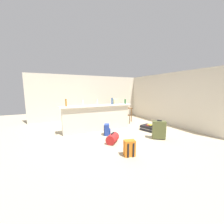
{
  "coord_description": "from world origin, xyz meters",
  "views": [
    {
      "loc": [
        -2.45,
        -4.79,
        1.68
      ],
      "look_at": [
        0.09,
        0.39,
        0.76
      ],
      "focal_mm": 22.09,
      "sensor_mm": 36.0,
      "label": 1
    }
  ],
  "objects_px": {
    "dining_chair_far_side": "(116,110)",
    "backpack_orange": "(129,148)",
    "bottle_white": "(97,102)",
    "backpack_blue": "(107,130)",
    "suitcase_flat_black": "(150,128)",
    "book_stack": "(150,125)",
    "bottle_green": "(125,101)",
    "bottle_blue": "(112,101)",
    "duffel_bag_red": "(113,138)",
    "bottle_clear": "(83,103)",
    "dining_chair_near_partition": "(124,113)",
    "dining_table": "(120,109)",
    "suitcase_upright_olive": "(159,130)",
    "bottle_amber": "(66,103)",
    "grocery_bag": "(116,102)"
  },
  "relations": [
    {
      "from": "bottle_green",
      "to": "dining_table",
      "type": "xyz_separation_m",
      "value": [
        0.45,
        1.22,
        -0.54
      ]
    },
    {
      "from": "bottle_clear",
      "to": "suitcase_flat_black",
      "type": "height_order",
      "value": "bottle_clear"
    },
    {
      "from": "bottle_white",
      "to": "grocery_bag",
      "type": "height_order",
      "value": "bottle_white"
    },
    {
      "from": "bottle_white",
      "to": "grocery_bag",
      "type": "bearing_deg",
      "value": -5.08
    },
    {
      "from": "bottle_amber",
      "to": "grocery_bag",
      "type": "bearing_deg",
      "value": -2.18
    },
    {
      "from": "suitcase_flat_black",
      "to": "book_stack",
      "type": "xyz_separation_m",
      "value": [
        -0.03,
        -0.0,
        0.14
      ]
    },
    {
      "from": "bottle_blue",
      "to": "dining_chair_near_partition",
      "type": "bearing_deg",
      "value": 35.28
    },
    {
      "from": "backpack_orange",
      "to": "bottle_blue",
      "type": "bearing_deg",
      "value": 74.26
    },
    {
      "from": "backpack_orange",
      "to": "book_stack",
      "type": "distance_m",
      "value": 2.47
    },
    {
      "from": "duffel_bag_red",
      "to": "bottle_green",
      "type": "bearing_deg",
      "value": 46.86
    },
    {
      "from": "dining_chair_near_partition",
      "to": "dining_chair_far_side",
      "type": "height_order",
      "value": "same"
    },
    {
      "from": "bottle_blue",
      "to": "bottle_green",
      "type": "relative_size",
      "value": 1.36
    },
    {
      "from": "bottle_amber",
      "to": "bottle_blue",
      "type": "height_order",
      "value": "same"
    },
    {
      "from": "backpack_orange",
      "to": "duffel_bag_red",
      "type": "height_order",
      "value": "backpack_orange"
    },
    {
      "from": "bottle_amber",
      "to": "bottle_blue",
      "type": "distance_m",
      "value": 1.84
    },
    {
      "from": "bottle_blue",
      "to": "bottle_green",
      "type": "xyz_separation_m",
      "value": [
        0.66,
        0.02,
        -0.04
      ]
    },
    {
      "from": "bottle_clear",
      "to": "dining_table",
      "type": "relative_size",
      "value": 0.21
    },
    {
      "from": "dining_chair_near_partition",
      "to": "dining_chair_far_side",
      "type": "bearing_deg",
      "value": 83.47
    },
    {
      "from": "suitcase_flat_black",
      "to": "backpack_blue",
      "type": "height_order",
      "value": "backpack_blue"
    },
    {
      "from": "bottle_blue",
      "to": "duffel_bag_red",
      "type": "xyz_separation_m",
      "value": [
        -0.66,
        -1.39,
        -1.07
      ]
    },
    {
      "from": "dining_chair_near_partition",
      "to": "backpack_blue",
      "type": "xyz_separation_m",
      "value": [
        -1.54,
        -1.33,
        -0.31
      ]
    },
    {
      "from": "duffel_bag_red",
      "to": "bottle_clear",
      "type": "bearing_deg",
      "value": 110.06
    },
    {
      "from": "dining_chair_near_partition",
      "to": "duffel_bag_red",
      "type": "distance_m",
      "value": 2.74
    },
    {
      "from": "grocery_bag",
      "to": "dining_chair_far_side",
      "type": "xyz_separation_m",
      "value": [
        0.96,
        1.81,
        -0.68
      ]
    },
    {
      "from": "bottle_green",
      "to": "duffel_bag_red",
      "type": "relative_size",
      "value": 0.37
    },
    {
      "from": "bottle_green",
      "to": "suitcase_flat_black",
      "type": "distance_m",
      "value": 1.56
    },
    {
      "from": "dining_table",
      "to": "book_stack",
      "type": "height_order",
      "value": "dining_table"
    },
    {
      "from": "bottle_blue",
      "to": "suitcase_upright_olive",
      "type": "height_order",
      "value": "bottle_blue"
    },
    {
      "from": "suitcase_flat_black",
      "to": "duffel_bag_red",
      "type": "xyz_separation_m",
      "value": [
        -1.99,
        -0.51,
        0.04
      ]
    },
    {
      "from": "dining_chair_far_side",
      "to": "suitcase_flat_black",
      "type": "height_order",
      "value": "dining_chair_far_side"
    },
    {
      "from": "grocery_bag",
      "to": "dining_table",
      "type": "height_order",
      "value": "grocery_bag"
    },
    {
      "from": "book_stack",
      "to": "bottle_white",
      "type": "bearing_deg",
      "value": 152.87
    },
    {
      "from": "bottle_green",
      "to": "dining_chair_far_side",
      "type": "distance_m",
      "value": 2.0
    },
    {
      "from": "backpack_orange",
      "to": "book_stack",
      "type": "xyz_separation_m",
      "value": [
        1.97,
        1.48,
        0.05
      ]
    },
    {
      "from": "bottle_clear",
      "to": "backpack_orange",
      "type": "height_order",
      "value": "bottle_clear"
    },
    {
      "from": "bottle_clear",
      "to": "backpack_blue",
      "type": "distance_m",
      "value": 1.42
    },
    {
      "from": "bottle_amber",
      "to": "bottle_blue",
      "type": "xyz_separation_m",
      "value": [
        1.84,
        -0.11,
        -0.0
      ]
    },
    {
      "from": "book_stack",
      "to": "suitcase_upright_olive",
      "type": "bearing_deg",
      "value": -112.4
    },
    {
      "from": "book_stack",
      "to": "bottle_green",
      "type": "bearing_deg",
      "value": 125.67
    },
    {
      "from": "dining_chair_far_side",
      "to": "backpack_orange",
      "type": "height_order",
      "value": "dining_chair_far_side"
    },
    {
      "from": "bottle_white",
      "to": "backpack_blue",
      "type": "relative_size",
      "value": 0.55
    },
    {
      "from": "suitcase_flat_black",
      "to": "duffel_bag_red",
      "type": "relative_size",
      "value": 1.6
    },
    {
      "from": "grocery_bag",
      "to": "dining_table",
      "type": "relative_size",
      "value": 0.24
    },
    {
      "from": "bottle_clear",
      "to": "suitcase_flat_black",
      "type": "bearing_deg",
      "value": -21.58
    },
    {
      "from": "bottle_blue",
      "to": "book_stack",
      "type": "distance_m",
      "value": 1.85
    },
    {
      "from": "bottle_white",
      "to": "book_stack",
      "type": "distance_m",
      "value": 2.37
    },
    {
      "from": "dining_chair_far_side",
      "to": "suitcase_upright_olive",
      "type": "distance_m",
      "value": 3.61
    },
    {
      "from": "bottle_amber",
      "to": "dining_chair_far_side",
      "type": "bearing_deg",
      "value": 29.94
    },
    {
      "from": "bottle_blue",
      "to": "backpack_blue",
      "type": "bearing_deg",
      "value": -130.16
    },
    {
      "from": "book_stack",
      "to": "backpack_orange",
      "type": "bearing_deg",
      "value": -143.01
    }
  ]
}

